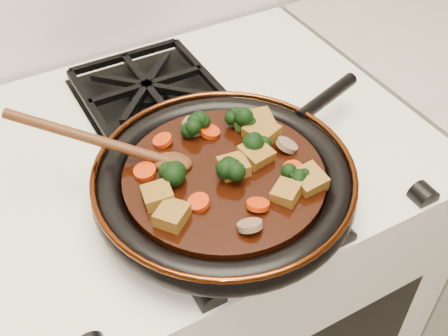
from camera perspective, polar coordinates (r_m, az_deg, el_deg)
stove at (r=1.25m, az=-3.13°, el=-13.03°), size 0.76×0.60×0.90m
burner_grate_front at (r=0.81m, az=0.11°, el=-2.34°), size 0.23×0.23×0.03m
burner_grate_back at (r=1.00m, az=-7.79°, el=7.89°), size 0.23×0.23×0.03m
skillet at (r=0.78m, az=0.10°, el=-1.31°), size 0.48×0.37×0.05m
braising_sauce at (r=0.77m, az=0.00°, el=-1.12°), size 0.28×0.28×0.02m
tofu_cube_0 at (r=0.82m, az=3.86°, el=3.55°), size 0.05×0.05×0.03m
tofu_cube_1 at (r=0.76m, az=0.99°, el=0.08°), size 0.04×0.04×0.02m
tofu_cube_2 at (r=0.73m, az=-6.71°, el=-2.84°), size 0.05×0.05×0.03m
tofu_cube_3 at (r=0.75m, az=8.62°, el=-1.26°), size 0.04×0.04×0.03m
tofu_cube_4 at (r=0.74m, az=6.35°, el=-2.55°), size 0.05×0.05×0.02m
tofu_cube_5 at (r=0.83m, az=3.46°, el=4.53°), size 0.05×0.05×0.03m
tofu_cube_6 at (r=0.78m, az=3.23°, el=1.35°), size 0.05×0.05×0.03m
tofu_cube_7 at (r=0.71m, az=-5.30°, el=-4.85°), size 0.05×0.05×0.02m
broccoli_floret_0 at (r=0.76m, az=7.61°, el=-0.45°), size 0.07×0.08×0.06m
broccoli_floret_1 at (r=0.82m, az=-2.84°, el=4.02°), size 0.08×0.08×0.06m
broccoli_floret_2 at (r=0.75m, az=0.81°, el=-0.13°), size 0.07×0.07×0.06m
broccoli_floret_3 at (r=0.83m, az=1.48°, el=4.65°), size 0.08×0.08×0.07m
broccoli_floret_4 at (r=0.75m, az=-5.07°, el=-0.82°), size 0.07×0.08×0.06m
broccoli_floret_5 at (r=0.80m, az=3.00°, el=2.38°), size 0.08×0.08×0.06m
carrot_coin_0 at (r=0.72m, az=3.46°, el=-3.73°), size 0.03×0.03×0.02m
carrot_coin_1 at (r=0.81m, az=-6.25°, el=2.81°), size 0.03×0.03×0.02m
carrot_coin_2 at (r=0.72m, az=-2.59°, el=-3.51°), size 0.03×0.03×0.01m
carrot_coin_3 at (r=0.82m, az=-1.45°, el=3.70°), size 0.03×0.03×0.01m
carrot_coin_4 at (r=0.77m, az=6.98°, el=-0.00°), size 0.03×0.03×0.01m
carrot_coin_5 at (r=0.77m, az=-8.04°, el=-0.34°), size 0.03×0.03×0.01m
mushroom_slice_0 at (r=0.70m, az=2.65°, el=-5.85°), size 0.04×0.04×0.02m
mushroom_slice_1 at (r=0.83m, az=-3.15°, el=4.23°), size 0.05×0.05×0.03m
mushroom_slice_2 at (r=0.80m, az=6.38°, el=2.33°), size 0.04×0.04×0.02m
wooden_spoon at (r=0.78m, az=-9.96°, el=1.93°), size 0.14×0.11×0.23m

